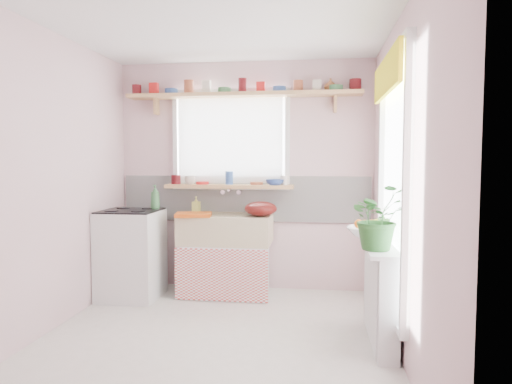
# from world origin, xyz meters

# --- Properties ---
(room) EXTENTS (3.20, 3.20, 3.20)m
(room) POSITION_xyz_m (0.66, 0.86, 1.37)
(room) COLOR white
(room) RESTS_ON ground
(sink_unit) EXTENTS (0.95, 0.65, 1.11)m
(sink_unit) POSITION_xyz_m (-0.15, 1.29, 0.43)
(sink_unit) COLOR white
(sink_unit) RESTS_ON ground
(cooker) EXTENTS (0.58, 0.58, 0.93)m
(cooker) POSITION_xyz_m (-1.10, 1.05, 0.46)
(cooker) COLOR white
(cooker) RESTS_ON ground
(radiator_ledge) EXTENTS (0.22, 0.95, 0.78)m
(radiator_ledge) POSITION_xyz_m (1.30, 0.20, 0.40)
(radiator_ledge) COLOR white
(radiator_ledge) RESTS_ON ground
(windowsill) EXTENTS (1.40, 0.22, 0.04)m
(windowsill) POSITION_xyz_m (-0.15, 1.48, 1.14)
(windowsill) COLOR tan
(windowsill) RESTS_ON room
(pine_shelf) EXTENTS (2.52, 0.24, 0.04)m
(pine_shelf) POSITION_xyz_m (0.00, 1.47, 2.12)
(pine_shelf) COLOR tan
(pine_shelf) RESTS_ON room
(shelf_crockery) EXTENTS (2.47, 0.11, 0.12)m
(shelf_crockery) POSITION_xyz_m (-0.02, 1.47, 2.19)
(shelf_crockery) COLOR #590F14
(shelf_crockery) RESTS_ON pine_shelf
(sill_crockery) EXTENTS (1.35, 0.11, 0.12)m
(sill_crockery) POSITION_xyz_m (-0.15, 1.48, 1.22)
(sill_crockery) COLOR #590F14
(sill_crockery) RESTS_ON windowsill
(dish_tray) EXTENTS (0.40, 0.33, 0.04)m
(dish_tray) POSITION_xyz_m (-0.46, 1.12, 0.87)
(dish_tray) COLOR #D25512
(dish_tray) RESTS_ON sink_unit
(colander) EXTENTS (0.35, 0.35, 0.15)m
(colander) POSITION_xyz_m (0.22, 1.24, 0.93)
(colander) COLOR #54100E
(colander) RESTS_ON sink_unit
(jade_plant) EXTENTS (0.54, 0.51, 0.48)m
(jade_plant) POSITION_xyz_m (1.24, -0.02, 1.01)
(jade_plant) COLOR #275C25
(jade_plant) RESTS_ON radiator_ledge
(fruit_bowl) EXTENTS (0.35, 0.35, 0.08)m
(fruit_bowl) POSITION_xyz_m (1.21, 0.60, 0.81)
(fruit_bowl) COLOR white
(fruit_bowl) RESTS_ON radiator_ledge
(herb_pot) EXTENTS (0.13, 0.11, 0.22)m
(herb_pot) POSITION_xyz_m (1.33, 0.32, 0.88)
(herb_pot) COLOR #376629
(herb_pot) RESTS_ON radiator_ledge
(soap_bottle_sink) EXTENTS (0.08, 0.08, 0.17)m
(soap_bottle_sink) POSITION_xyz_m (-0.53, 1.49, 0.94)
(soap_bottle_sink) COLOR #CAC65A
(soap_bottle_sink) RESTS_ON sink_unit
(sill_cup) EXTENTS (0.15, 0.15, 0.09)m
(sill_cup) POSITION_xyz_m (-0.57, 1.42, 1.21)
(sill_cup) COLOR beige
(sill_cup) RESTS_ON windowsill
(sill_bowl) EXTENTS (0.24, 0.24, 0.06)m
(sill_bowl) POSITION_xyz_m (0.35, 1.42, 1.19)
(sill_bowl) COLOR #2E4B97
(sill_bowl) RESTS_ON windowsill
(shelf_vase) EXTENTS (0.14, 0.14, 0.14)m
(shelf_vase) POSITION_xyz_m (0.93, 1.53, 2.21)
(shelf_vase) COLOR #A15E31
(shelf_vase) RESTS_ON pine_shelf
(cooker_bottle) EXTENTS (0.10, 0.10, 0.25)m
(cooker_bottle) POSITION_xyz_m (-0.88, 1.17, 1.04)
(cooker_bottle) COLOR #3C7843
(cooker_bottle) RESTS_ON cooker
(fruit) EXTENTS (0.20, 0.14, 0.10)m
(fruit) POSITION_xyz_m (1.22, 0.61, 0.87)
(fruit) COLOR orange
(fruit) RESTS_ON fruit_bowl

